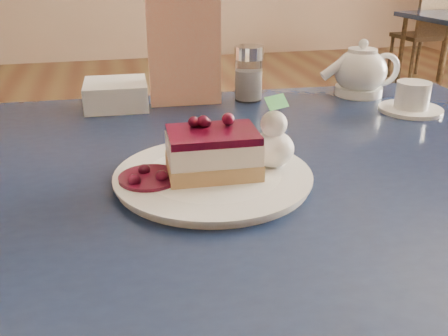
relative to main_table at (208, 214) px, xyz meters
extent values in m
cube|color=black|center=(0.00, 0.00, 0.06)|extent=(1.34, 0.92, 0.04)
cylinder|color=#42301A|center=(0.60, 0.35, -0.34)|extent=(0.05, 0.05, 0.77)
cylinder|color=white|center=(0.00, -0.05, 0.09)|extent=(0.28, 0.28, 0.01)
cube|color=tan|center=(0.00, -0.05, 0.11)|extent=(0.13, 0.10, 0.02)
cube|color=white|center=(0.00, -0.05, 0.14)|extent=(0.13, 0.09, 0.03)
cube|color=black|center=(0.00, -0.05, 0.16)|extent=(0.13, 0.09, 0.01)
ellipsoid|color=white|center=(0.09, -0.05, 0.12)|extent=(0.06, 0.06, 0.05)
cylinder|color=black|center=(-0.09, -0.06, 0.10)|extent=(0.09, 0.09, 0.01)
cylinder|color=white|center=(0.47, 0.19, 0.09)|extent=(0.13, 0.13, 0.01)
cylinder|color=white|center=(0.47, 0.19, 0.12)|extent=(0.07, 0.07, 0.05)
ellipsoid|color=white|center=(0.43, 0.33, 0.14)|extent=(0.12, 0.12, 0.10)
cylinder|color=white|center=(0.43, 0.33, 0.19)|extent=(0.07, 0.07, 0.01)
cylinder|color=white|center=(0.35, 0.33, 0.14)|extent=(0.07, 0.02, 0.06)
cube|color=beige|center=(0.02, 0.35, 0.20)|extent=(0.15, 0.04, 0.24)
cylinder|color=white|center=(0.16, 0.35, 0.13)|extent=(0.06, 0.06, 0.09)
cylinder|color=silver|center=(0.16, 0.35, 0.19)|extent=(0.07, 0.07, 0.03)
cube|color=white|center=(-0.13, 0.36, 0.11)|extent=(0.14, 0.14, 0.05)
cylinder|color=#42301A|center=(2.30, 2.55, -0.42)|extent=(0.04, 0.04, 0.63)
cylinder|color=#42301A|center=(2.30, 3.12, -0.42)|extent=(0.04, 0.04, 0.63)
camera|label=1|loc=(-0.14, -0.70, 0.40)|focal=40.00mm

